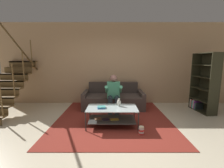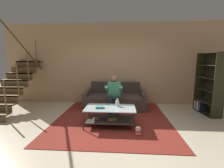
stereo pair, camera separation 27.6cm
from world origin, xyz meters
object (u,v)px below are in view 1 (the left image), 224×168
at_px(couch, 113,99).
at_px(vase, 119,103).
at_px(book_stack, 101,107).
at_px(person_seated_center, 113,93).
at_px(bookshelf, 204,87).
at_px(coffee_table, 111,114).
at_px(popcorn_tub, 141,130).

relative_size(couch, vase, 10.58).
bearing_deg(book_stack, person_seated_center, 72.20).
xyz_separation_m(couch, bookshelf, (2.82, -0.34, 0.50)).
relative_size(coffee_table, bookshelf, 0.67).
bearing_deg(popcorn_tub, couch, 107.12).
bearing_deg(popcorn_tub, vase, 128.78).
relative_size(book_stack, popcorn_tub, 1.08).
xyz_separation_m(couch, popcorn_tub, (0.58, -1.90, -0.18)).
bearing_deg(coffee_table, bookshelf, 20.99).
bearing_deg(couch, coffee_table, -92.11).
relative_size(vase, book_stack, 0.90).
bearing_deg(popcorn_tub, bookshelf, 34.80).
distance_m(couch, coffee_table, 1.45).
bearing_deg(book_stack, couch, 78.70).
bearing_deg(bookshelf, person_seated_center, -175.57).
height_order(person_seated_center, bookshelf, bookshelf).
bearing_deg(couch, bookshelf, -6.94).
relative_size(couch, coffee_table, 1.65).
bearing_deg(vase, book_stack, -159.20).
xyz_separation_m(person_seated_center, coffee_table, (-0.05, -0.88, -0.33)).
height_order(bookshelf, popcorn_tub, bookshelf).
xyz_separation_m(coffee_table, bookshelf, (2.87, 1.10, 0.47)).
height_order(coffee_table, book_stack, book_stack).
bearing_deg(vase, couch, 95.42).
bearing_deg(vase, popcorn_tub, -51.22).
bearing_deg(coffee_table, person_seated_center, 86.55).
relative_size(person_seated_center, bookshelf, 0.64).
bearing_deg(couch, person_seated_center, -90.00).
bearing_deg(popcorn_tub, book_stack, 155.06).
distance_m(couch, popcorn_tub, 1.99).
xyz_separation_m(person_seated_center, bookshelf, (2.82, 0.22, 0.14)).
xyz_separation_m(person_seated_center, popcorn_tub, (0.58, -1.33, -0.54)).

